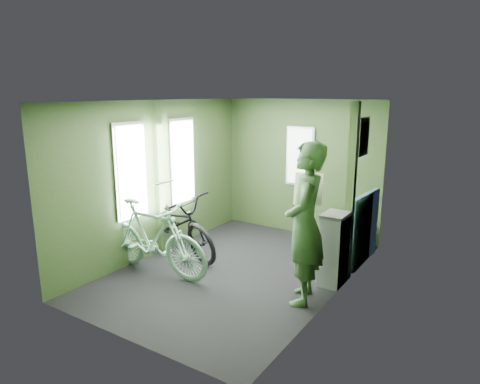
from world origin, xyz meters
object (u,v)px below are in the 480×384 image
object	(u,v)px
bicycle_black	(178,253)
passenger	(305,224)
bench_seat	(349,239)
waste_box	(334,249)
bicycle_mint	(154,274)

from	to	relation	value
bicycle_black	passenger	size ratio (longest dim) A/B	1.00
bicycle_black	passenger	world-z (taller)	passenger
bicycle_black	bench_seat	size ratio (longest dim) A/B	1.87
waste_box	bench_seat	bearing A→B (deg)	96.79
passenger	waste_box	distance (m)	0.80
bicycle_black	bicycle_mint	size ratio (longest dim) A/B	1.08
bicycle_mint	bench_seat	xyz separation A→B (m)	(2.02, 1.98, 0.30)
bicycle_mint	bench_seat	world-z (taller)	bench_seat
bicycle_mint	waste_box	world-z (taller)	waste_box
bicycle_mint	passenger	bearing A→B (deg)	-79.81
bench_seat	passenger	bearing A→B (deg)	-87.09
waste_box	bicycle_mint	bearing A→B (deg)	-154.00
bicycle_black	bench_seat	distance (m)	2.59
passenger	waste_box	bearing A→B (deg)	149.43
bicycle_mint	waste_box	distance (m)	2.41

